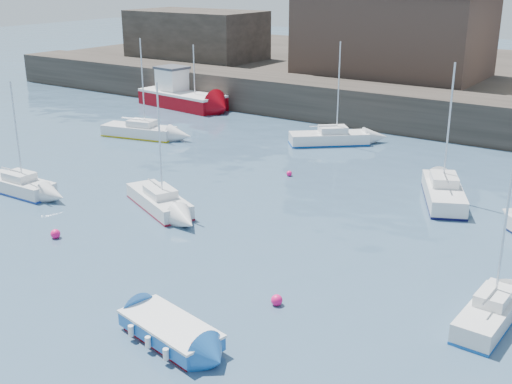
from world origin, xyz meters
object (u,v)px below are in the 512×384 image
Objects in this scene: blue_dinghy at (170,331)px; sailboat_h at (329,138)px; sailboat_c at (490,313)px; sailboat_f at (443,192)px; buoy_far at (289,176)px; buoy_near at (56,238)px; sailboat_e at (139,131)px; buoy_mid at (277,305)px; fishing_boat at (180,95)px; sailboat_b at (159,201)px; sailboat_a at (18,185)px.

blue_dinghy is 0.57× the size of sailboat_h.
sailboat_f is (-5.59, 11.60, 0.09)m from sailboat_c.
sailboat_c is 18.39m from buoy_far.
buoy_near is 14.93m from buoy_far.
sailboat_e is 19.25m from buoy_near.
sailboat_f is 16.89× the size of buoy_mid.
fishing_boat is at bearing 145.76° from sailboat_c.
buoy_mid is (10.65, -5.26, -0.44)m from sailboat_b.
sailboat_f reaches higher than blue_dinghy.
fishing_boat is 1.33× the size of sailboat_b.
sailboat_b reaches higher than sailboat_a.
sailboat_b is at bearing -107.76° from buoy_far.
blue_dinghy is 39.59m from fishing_boat.
sailboat_h is at bearing 85.72° from sailboat_b.
sailboat_b is at bearing 76.53° from buoy_near.
sailboat_f reaches higher than fishing_boat.
sailboat_e reaches higher than sailboat_b.
fishing_boat is 30.64m from buoy_near.
sailboat_b is 15.32m from sailboat_f.
fishing_boat is 19.66× the size of buoy_near.
sailboat_e is at bearing 144.50° from buoy_mid.
sailboat_e is at bearing 103.90° from sailboat_a.
sailboat_h is at bearing 25.50° from sailboat_e.
fishing_boat reaches higher than sailboat_c.
blue_dinghy is 4.47m from buoy_mid.
sailboat_a reaches higher than buoy_far.
buoy_near reaches higher than buoy_mid.
buoy_far is (-6.23, 18.04, -0.41)m from blue_dinghy.
sailboat_f is at bearing 30.48° from sailboat_a.
buoy_mid is (-1.41, -14.70, -0.52)m from sailboat_f.
sailboat_c is at bearing -64.27° from sailboat_f.
buoy_near is (-2.62, -22.43, -0.47)m from sailboat_h.
sailboat_h is (12.84, 6.12, -0.00)m from sailboat_e.
sailboat_h reaches higher than buoy_near.
sailboat_e is at bearing 177.19° from sailboat_f.
buoy_mid is at bearing -44.18° from fishing_boat.
sailboat_h reaches higher than fishing_boat.
buoy_near is (-19.01, -3.55, -0.44)m from sailboat_c.
sailboat_a is 14.44× the size of buoy_mid.
sailboat_e is at bearing 137.54° from sailboat_b.
blue_dinghy is at bearing -73.48° from sailboat_h.
sailboat_b is 11.88m from buoy_mid.
sailboat_h reaches higher than sailboat_b.
sailboat_a is 19.17m from buoy_mid.
fishing_boat is at bearing 108.85° from sailboat_a.
buoy_near reaches higher than buoy_far.
sailboat_a is at bearing -179.12° from sailboat_c.
buoy_mid is at bearing -156.11° from sailboat_c.
fishing_boat is 1.21× the size of sailboat_f.
blue_dinghy is at bearing -21.53° from sailboat_a.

